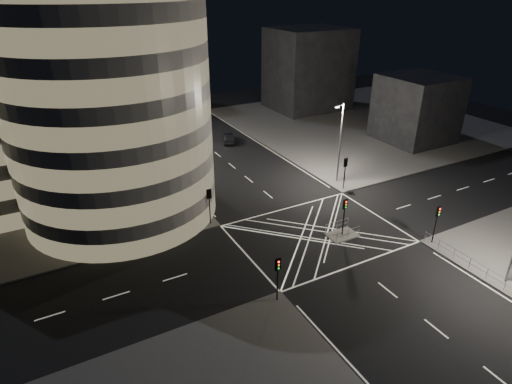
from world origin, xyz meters
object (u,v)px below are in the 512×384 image
traffic_signal_fl (209,200)px  traffic_signal_nl (278,272)px  traffic_signal_island (345,210)px  sedan (228,138)px  street_lamp_left_near (184,160)px  central_island (342,235)px  traffic_signal_nr (437,218)px  traffic_signal_fr (345,168)px  street_lamp_right_far (340,141)px  street_lamp_left_far (141,118)px

traffic_signal_fl → traffic_signal_nl: 13.60m
traffic_signal_island → sedan: (1.59, 30.48, -2.20)m
street_lamp_left_near → traffic_signal_island: bearing=-49.7°
central_island → street_lamp_left_near: (-11.44, 13.50, 5.47)m
traffic_signal_nl → traffic_signal_nr: 17.60m
central_island → traffic_signal_fl: (-10.80, 8.30, 2.84)m
street_lamp_left_near → sedan: (13.03, 16.98, -4.83)m
traffic_signal_fl → traffic_signal_nr: 22.24m
traffic_signal_fl → traffic_signal_fr: size_ratio=1.00×
street_lamp_left_near → traffic_signal_nr: bearing=-45.9°
traffic_signal_island → traffic_signal_nr: bearing=-37.9°
traffic_signal_fr → street_lamp_right_far: size_ratio=0.40×
traffic_signal_fl → traffic_signal_nr: same height
central_island → sedan: size_ratio=0.69×
street_lamp_left_far → traffic_signal_nl: bearing=-89.0°
traffic_signal_fl → traffic_signal_fr: (17.60, 0.00, 0.00)m
street_lamp_right_far → sedan: bearing=106.3°
traffic_signal_nr → street_lamp_left_far: 41.15m
traffic_signal_nl → street_lamp_left_near: 18.99m
traffic_signal_fr → street_lamp_right_far: bearing=73.9°
central_island → street_lamp_left_near: 18.52m
traffic_signal_fl → traffic_signal_fr: same height
traffic_signal_fl → street_lamp_left_far: size_ratio=0.40×
traffic_signal_nl → traffic_signal_island: bearing=26.1°
traffic_signal_fr → street_lamp_left_far: size_ratio=0.40×
central_island → street_lamp_left_far: size_ratio=0.30×
traffic_signal_nl → traffic_signal_island: same height
traffic_signal_nr → traffic_signal_nl: bearing=180.0°
traffic_signal_nl → traffic_signal_island: 12.03m
street_lamp_right_far → street_lamp_left_near: bearing=171.0°
traffic_signal_fl → street_lamp_right_far: size_ratio=0.40×
central_island → street_lamp_right_far: street_lamp_right_far is taller
central_island → sedan: 30.52m
street_lamp_left_far → street_lamp_left_near: bearing=-90.0°
street_lamp_left_near → street_lamp_right_far: same height
traffic_signal_nl → traffic_signal_nr: (17.60, 0.00, 0.00)m
traffic_signal_fl → street_lamp_left_far: 23.36m
traffic_signal_island → street_lamp_left_near: (-11.44, 13.50, 2.63)m
traffic_signal_island → sedan: bearing=87.0°
street_lamp_left_near → street_lamp_left_far: size_ratio=1.00×
traffic_signal_nr → street_lamp_left_near: size_ratio=0.40×
traffic_signal_fl → traffic_signal_island: (10.80, -8.30, 0.00)m
street_lamp_left_near → street_lamp_left_far: bearing=90.0°
traffic_signal_nl → sedan: 37.92m
traffic_signal_fl → traffic_signal_island: bearing=-37.5°
street_lamp_right_far → traffic_signal_fr: bearing=-106.1°
central_island → traffic_signal_island: bearing=0.0°
central_island → traffic_signal_fr: (6.80, 8.30, 2.84)m
central_island → traffic_signal_fl: size_ratio=0.75×
street_lamp_left_far → street_lamp_right_far: same height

